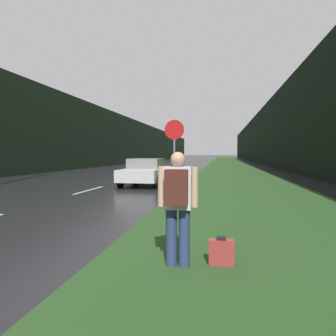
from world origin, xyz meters
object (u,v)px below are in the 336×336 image
object	(u,v)px
stop_sign	(174,150)
hitchhiker_with_backpack	(178,202)
car_passing_near	(145,172)
suitcase	(221,252)

from	to	relation	value
stop_sign	hitchhiker_with_backpack	world-z (taller)	stop_sign
car_passing_near	hitchhiker_with_backpack	bearing A→B (deg)	106.84
stop_sign	suitcase	distance (m)	6.62
hitchhiker_with_backpack	car_passing_near	size ratio (longest dim) A/B	0.41
hitchhiker_with_backpack	car_passing_near	distance (m)	11.50
suitcase	car_passing_near	xyz separation A→B (m)	(-3.96, 10.82, 0.51)
stop_sign	car_passing_near	distance (m)	5.26
hitchhiker_with_backpack	car_passing_near	xyz separation A→B (m)	(-3.33, 11.00, -0.27)
stop_sign	car_passing_near	bearing A→B (deg)	116.25
hitchhiker_with_backpack	car_passing_near	world-z (taller)	hitchhiker_with_backpack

